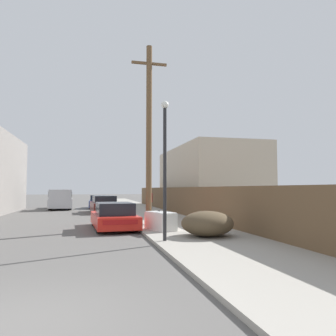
{
  "coord_description": "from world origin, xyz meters",
  "views": [
    {
      "loc": [
        1.07,
        -4.86,
        1.87
      ],
      "look_at": [
        5.04,
        11.7,
        2.96
      ],
      "focal_mm": 35.0,
      "sensor_mm": 36.0,
      "label": 1
    }
  ],
  "objects": [
    {
      "name": "sidewalk_curb",
      "position": [
        5.3,
        23.5,
        0.06
      ],
      "size": [
        4.2,
        63.0,
        0.12
      ],
      "primitive_type": "cube",
      "color": "#9E998E",
      "rests_on": "ground"
    },
    {
      "name": "brush_pile",
      "position": [
        5.35,
        6.71,
        0.59
      ],
      "size": [
        1.95,
        1.93,
        0.93
      ],
      "color": "brown",
      "rests_on": "sidewalk_curb"
    },
    {
      "name": "car_parked_far",
      "position": [
        1.93,
        27.7,
        0.59
      ],
      "size": [
        1.85,
        4.36,
        1.26
      ],
      "rotation": [
        0.0,
        0.0,
        -0.03
      ],
      "color": "#2D478C",
      "rests_on": "ground"
    },
    {
      "name": "building_right_house",
      "position": [
        11.29,
        22.67,
        2.73
      ],
      "size": [
        6.0,
        12.77,
        5.46
      ],
      "primitive_type": "cube",
      "color": "beige",
      "rests_on": "ground"
    },
    {
      "name": "pedestrian",
      "position": [
        5.2,
        17.78,
        0.99
      ],
      "size": [
        0.34,
        0.34,
        1.7
      ],
      "color": "#282D42",
      "rests_on": "sidewalk_curb"
    },
    {
      "name": "utility_pole",
      "position": [
        3.93,
        11.16,
        4.75
      ],
      "size": [
        1.8,
        0.29,
        9.01
      ],
      "color": "brown",
      "rests_on": "sidewalk_curb"
    },
    {
      "name": "discarded_fridge",
      "position": [
        4.04,
        8.93,
        0.5
      ],
      "size": [
        1.18,
        1.71,
        0.79
      ],
      "rotation": [
        0.0,
        0.0,
        0.31
      ],
      "color": "white",
      "rests_on": "sidewalk_curb"
    },
    {
      "name": "street_lamp",
      "position": [
        3.57,
        6.05,
        2.9
      ],
      "size": [
        0.26,
        0.26,
        4.8
      ],
      "color": "#232326",
      "rests_on": "sidewalk_curb"
    },
    {
      "name": "ground_plane",
      "position": [
        0.0,
        0.0,
        0.0
      ],
      "size": [
        220.0,
        220.0,
        0.0
      ],
      "primitive_type": "plane",
      "color": "#595654"
    },
    {
      "name": "car_parked_mid",
      "position": [
        2.19,
        21.5,
        0.63
      ],
      "size": [
        2.18,
        4.73,
        1.34
      ],
      "rotation": [
        0.0,
        0.0,
        0.06
      ],
      "color": "#5B1E19",
      "rests_on": "ground"
    },
    {
      "name": "parked_sports_car_red",
      "position": [
        2.19,
        10.79,
        0.57
      ],
      "size": [
        2.08,
        4.71,
        1.24
      ],
      "rotation": [
        0.0,
        0.0,
        0.05
      ],
      "color": "red",
      "rests_on": "ground"
    },
    {
      "name": "pickup_truck",
      "position": [
        -1.52,
        26.71,
        0.9
      ],
      "size": [
        2.39,
        5.97,
        1.81
      ],
      "rotation": [
        0.0,
        0.0,
        3.21
      ],
      "color": "silver",
      "rests_on": "ground"
    },
    {
      "name": "wooden_fence",
      "position": [
        7.25,
        16.55,
        1.05
      ],
      "size": [
        0.08,
        35.81,
        1.87
      ],
      "primitive_type": "cube",
      "color": "brown",
      "rests_on": "sidewalk_curb"
    }
  ]
}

